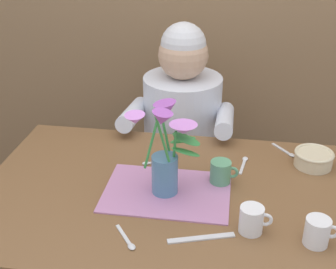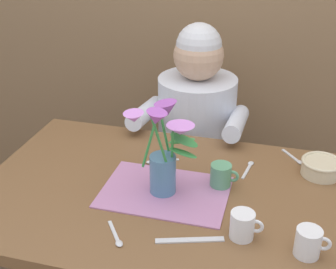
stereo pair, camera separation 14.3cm
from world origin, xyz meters
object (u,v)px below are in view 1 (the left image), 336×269
at_px(flower_vase, 167,150).
at_px(ceramic_bowl, 314,158).
at_px(seated_person, 182,147).
at_px(ceramic_mug, 252,220).
at_px(coffee_cup, 318,232).
at_px(tea_cup, 221,172).
at_px(dinner_knife, 201,238).

relative_size(flower_vase, ceramic_bowl, 2.39).
xyz_separation_m(seated_person, ceramic_mug, (0.29, -0.77, 0.22)).
bearing_deg(ceramic_bowl, coffee_cup, -95.84).
bearing_deg(tea_cup, flower_vase, -154.19).
relative_size(ceramic_bowl, coffee_cup, 1.46).
height_order(flower_vase, ceramic_bowl, flower_vase).
bearing_deg(seated_person, tea_cup, -72.61).
bearing_deg(flower_vase, tea_cup, 25.81).
distance_m(flower_vase, ceramic_bowl, 0.55).
relative_size(seated_person, tea_cup, 12.20).
bearing_deg(ceramic_mug, tea_cup, 112.65).
distance_m(ceramic_bowl, dinner_knife, 0.57).
bearing_deg(coffee_cup, tea_cup, 136.25).
relative_size(coffee_cup, tea_cup, 1.00).
bearing_deg(tea_cup, ceramic_mug, -67.35).
height_order(dinner_knife, coffee_cup, coffee_cup).
height_order(seated_person, flower_vase, seated_person).
xyz_separation_m(coffee_cup, tea_cup, (-0.27, 0.26, 0.00)).
bearing_deg(ceramic_mug, ceramic_bowl, 61.17).
distance_m(ceramic_bowl, coffee_cup, 0.42).
bearing_deg(flower_vase, seated_person, 92.63).
distance_m(seated_person, tea_cup, 0.61).
bearing_deg(seated_person, dinner_knife, -81.75).
xyz_separation_m(flower_vase, tea_cup, (0.17, 0.08, -0.11)).
bearing_deg(ceramic_mug, seated_person, 110.74).
relative_size(seated_person, ceramic_bowl, 8.35).
bearing_deg(flower_vase, dinner_knife, -58.27).
xyz_separation_m(seated_person, coffee_cup, (0.47, -0.80, 0.22)).
xyz_separation_m(flower_vase, ceramic_mug, (0.26, -0.15, -0.11)).
height_order(flower_vase, dinner_knife, flower_vase).
bearing_deg(flower_vase, ceramic_mug, -30.19).
height_order(ceramic_bowl, tea_cup, tea_cup).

